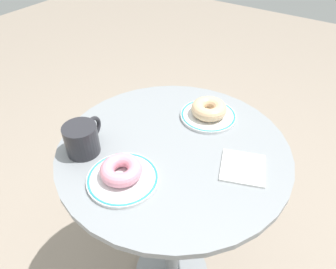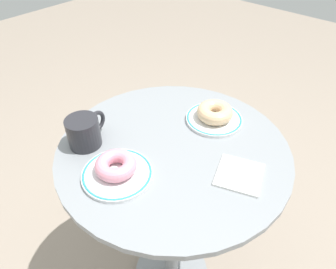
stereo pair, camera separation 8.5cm
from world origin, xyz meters
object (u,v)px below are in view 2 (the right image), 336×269
cafe_table (173,195)px  paper_napkin (239,175)px  plate_right (214,119)px  donut_pink_frosted (116,165)px  plate_left (117,174)px  coffee_mug (84,132)px  donut_glazed (215,112)px

cafe_table → paper_napkin: (0.03, -0.20, 0.21)m
plate_right → donut_pink_frosted: bearing=170.7°
donut_pink_frosted → paper_napkin: 0.31m
plate_left → plate_right: bearing=-8.2°
coffee_mug → paper_napkin: bearing=-65.3°
plate_left → plate_right: size_ratio=1.04×
plate_left → donut_pink_frosted: (0.00, 0.01, 0.02)m
plate_right → coffee_mug: 0.39m
cafe_table → paper_napkin: paper_napkin is taller
cafe_table → donut_glazed: size_ratio=6.74×
cafe_table → donut_pink_frosted: donut_pink_frosted is taller
coffee_mug → plate_left: bearing=-99.0°
cafe_table → paper_napkin: 0.29m
plate_right → paper_napkin: (-0.15, -0.18, -0.00)m
plate_left → paper_napkin: bearing=-48.5°
plate_right → coffee_mug: (-0.33, 0.21, 0.04)m
cafe_table → plate_left: plate_left is taller
cafe_table → plate_left: bearing=168.4°
paper_napkin → cafe_table: bearing=98.5°
plate_left → donut_glazed: 0.36m
donut_glazed → plate_left: bearing=171.8°
plate_left → coffee_mug: coffee_mug is taller
plate_right → paper_napkin: 0.23m
donut_glazed → cafe_table: bearing=175.2°
donut_glazed → paper_napkin: bearing=-129.0°
donut_pink_frosted → donut_glazed: bearing=-9.3°
donut_glazed → paper_napkin: size_ratio=0.96×
coffee_mug → donut_glazed: bearing=-32.7°
plate_left → donut_glazed: size_ratio=1.63×
plate_left → donut_pink_frosted: size_ratio=1.70×
cafe_table → paper_napkin: bearing=-81.5°
cafe_table → donut_pink_frosted: 0.30m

